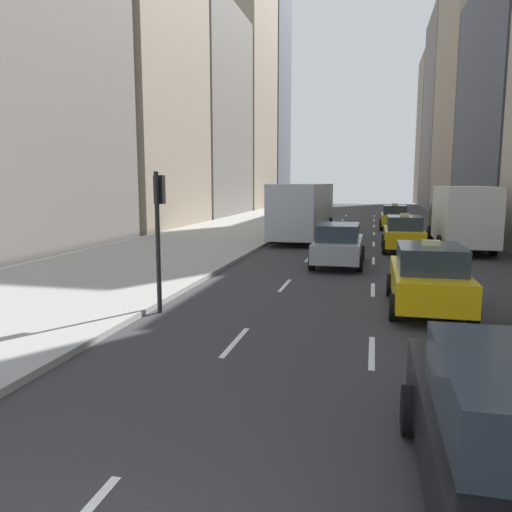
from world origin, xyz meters
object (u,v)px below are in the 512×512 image
object	(u,v)px
taxi_second	(394,217)
traffic_light_pole	(159,219)
taxi_third	(404,233)
taxi_fourth	(428,277)
box_truck	(460,215)
sedan_silver_behind	(338,244)
city_bus	(304,208)

from	to	relation	value
taxi_second	traffic_light_pole	size ratio (longest dim) A/B	1.22
taxi_third	traffic_light_pole	xyz separation A→B (m)	(-6.75, -13.57, 1.53)
taxi_fourth	taxi_third	bearing A→B (deg)	90.00
taxi_second	box_truck	bearing A→B (deg)	-75.02
box_truck	taxi_third	bearing A→B (deg)	-151.42
taxi_second	taxi_fourth	world-z (taller)	same
taxi_fourth	box_truck	size ratio (longest dim) A/B	0.52
taxi_fourth	sedan_silver_behind	xyz separation A→B (m)	(-2.80, 6.68, -0.01)
sedan_silver_behind	taxi_third	bearing A→B (deg)	61.02
sedan_silver_behind	city_bus	size ratio (longest dim) A/B	0.40
taxi_second	taxi_fourth	xyz separation A→B (m)	(0.00, -23.73, 0.00)
taxi_third	taxi_fourth	bearing A→B (deg)	-90.00
taxi_second	taxi_third	size ratio (longest dim) A/B	1.00
taxi_second	city_bus	bearing A→B (deg)	-129.77
taxi_fourth	traffic_light_pole	size ratio (longest dim) A/B	1.22
box_truck	traffic_light_pole	xyz separation A→B (m)	(-9.55, -15.09, 0.70)
city_bus	sedan_silver_behind	bearing A→B (deg)	-74.74
traffic_light_pole	box_truck	bearing A→B (deg)	57.67
taxi_third	sedan_silver_behind	bearing A→B (deg)	-118.98
city_bus	taxi_fourth	bearing A→B (deg)	-71.72
taxi_second	traffic_light_pole	xyz separation A→B (m)	(-6.75, -25.56, 1.53)
taxi_second	taxi_third	bearing A→B (deg)	-90.00
taxi_fourth	box_truck	distance (m)	13.58
taxi_fourth	city_bus	bearing A→B (deg)	108.28
taxi_second	box_truck	distance (m)	10.87
taxi_third	taxi_fourth	world-z (taller)	same
taxi_second	box_truck	xyz separation A→B (m)	(2.80, -10.47, 0.83)
taxi_second	taxi_fourth	distance (m)	23.73
taxi_second	city_bus	world-z (taller)	city_bus
city_bus	traffic_light_pole	bearing A→B (deg)	-93.46
sedan_silver_behind	box_truck	size ratio (longest dim) A/B	0.56
box_truck	taxi_second	bearing A→B (deg)	104.98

